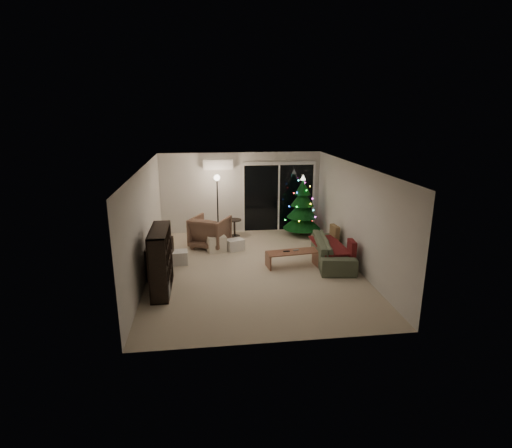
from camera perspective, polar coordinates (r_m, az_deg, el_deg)
The scene contains 18 objects.
room at distance 10.96m, azimuth 1.06°, elevation 1.58°, with size 6.50×7.51×2.60m.
bookshelf at distance 8.69m, azimuth -14.54°, elevation -5.11°, with size 0.35×1.37×1.37m, color black, non-canonical shape.
media_cabinet at distance 9.77m, azimuth -13.68°, elevation -4.69°, with size 0.44×1.16×0.73m, color black.
stereo at distance 9.63m, azimuth -13.85°, elevation -2.23°, with size 0.37×0.44×0.15m, color black.
armchair at distance 11.29m, azimuth -6.56°, elevation -1.12°, with size 0.95×0.98×0.89m, color brown.
ottoman at distance 11.02m, azimuth -5.74°, elevation -2.74°, with size 0.49×0.49×0.44m, color beige.
cardboard_box_a at distance 10.25m, azimuth -11.04°, elevation -4.72°, with size 0.47×0.36×0.34m, color silver.
cardboard_box_b at distance 11.05m, azimuth -3.02°, elevation -2.97°, with size 0.45×0.33×0.31m, color silver.
side_table at distance 12.23m, azimuth -3.09°, elevation -0.56°, with size 0.43×0.43×0.53m, color black.
floor_lamp at distance 11.88m, azimuth -5.49°, elevation 2.27°, with size 0.30×0.30×1.88m, color black.
sofa at distance 10.33m, azimuth 10.88°, elevation -3.70°, with size 2.14×0.83×0.62m, color #535B47.
sofa_throw at distance 10.25m, azimuth 10.39°, elevation -2.99°, with size 0.67×1.54×0.05m, color #541816.
cushion_a at distance 10.91m, azimuth 11.16°, elevation -1.25°, with size 0.12×0.41×0.41m, color olive.
cushion_b at distance 9.75m, azimuth 13.52°, elevation -3.48°, with size 0.12×0.41×0.41m, color #541816.
coffee_table at distance 9.91m, azimuth 5.21°, elevation -5.00°, with size 1.26×0.44×0.40m, color brown, non-canonical shape.
remote_a at distance 9.81m, azimuth 4.38°, elevation -3.90°, with size 0.16×0.05×0.02m, color black.
remote_b at distance 9.91m, azimuth 5.74°, elevation -3.73°, with size 0.15×0.04×0.02m, color slate.
christmas_tree at distance 12.29m, azimuth 6.63°, elevation 2.67°, with size 1.16×1.16×1.88m, color #0D4117.
Camera 1 is at (-1.09, -9.02, 3.72)m, focal length 28.00 mm.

